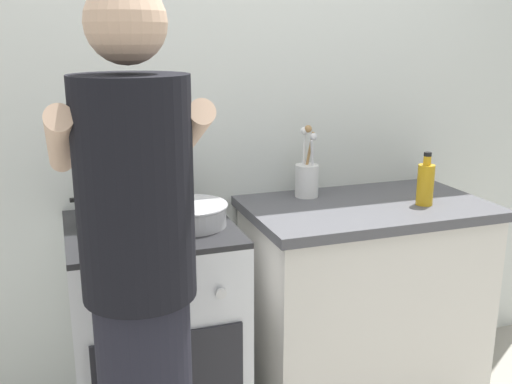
{
  "coord_description": "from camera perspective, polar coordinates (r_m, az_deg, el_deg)",
  "views": [
    {
      "loc": [
        -0.64,
        -1.89,
        1.57
      ],
      "look_at": [
        0.05,
        0.12,
        1.0
      ],
      "focal_mm": 40.84,
      "sensor_mm": 36.0,
      "label": 1
    }
  ],
  "objects": [
    {
      "name": "countertop",
      "position": [
        2.61,
        10.4,
        -10.59
      ],
      "size": [
        1.0,
        0.6,
        0.9
      ],
      "color": "silver",
      "rests_on": "ground"
    },
    {
      "name": "utensil_crock",
      "position": [
        2.5,
        5.01,
        1.52
      ],
      "size": [
        0.1,
        0.1,
        0.31
      ],
      "color": "silver",
      "rests_on": "countertop"
    },
    {
      "name": "person",
      "position": [
        1.63,
        -11.17,
        -10.98
      ],
      "size": [
        0.41,
        0.5,
        1.7
      ],
      "color": "black",
      "rests_on": "ground"
    },
    {
      "name": "mixing_bowl",
      "position": [
        2.13,
        -6.48,
        -2.11
      ],
      "size": [
        0.28,
        0.28,
        0.08
      ],
      "color": "#B7B7BC",
      "rests_on": "stove_range"
    },
    {
      "name": "stove_range",
      "position": [
        2.34,
        -9.82,
        -13.81
      ],
      "size": [
        0.6,
        0.62,
        0.9
      ],
      "color": "silver",
      "rests_on": "ground"
    },
    {
      "name": "pot",
      "position": [
        2.17,
        -14.25,
        -1.8
      ],
      "size": [
        0.26,
        0.19,
        0.12
      ],
      "color": "#38383D",
      "rests_on": "stove_range"
    },
    {
      "name": "oil_bottle",
      "position": [
        2.47,
        16.26,
        0.82
      ],
      "size": [
        0.07,
        0.07,
        0.22
      ],
      "color": "gold",
      "rests_on": "countertop"
    },
    {
      "name": "back_wall",
      "position": [
        2.55,
        0.41,
        7.82
      ],
      "size": [
        3.2,
        0.1,
        2.5
      ],
      "color": "silver",
      "rests_on": "ground"
    }
  ]
}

